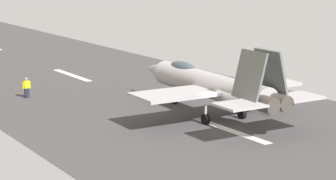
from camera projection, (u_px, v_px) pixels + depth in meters
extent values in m
plane|color=gray|center=(224.00, 129.00, 44.12)|extent=(400.00, 400.00, 0.00)
cube|color=#454346|center=(224.00, 129.00, 44.12)|extent=(240.00, 26.00, 0.02)
cube|color=white|center=(230.00, 130.00, 43.64)|extent=(8.00, 0.70, 0.00)
cube|color=white|center=(72.00, 75.00, 64.67)|extent=(8.00, 0.70, 0.00)
cylinder|color=#B4B0B8|center=(210.00, 85.00, 47.12)|extent=(13.22, 2.36, 1.90)
cone|color=#B4B0B8|center=(155.00, 70.00, 53.93)|extent=(3.09, 1.72, 1.62)
ellipsoid|color=#3F5160|center=(183.00, 69.00, 50.10)|extent=(3.64, 1.22, 1.10)
cylinder|color=#47423D|center=(263.00, 103.00, 41.16)|extent=(2.24, 1.18, 1.10)
cylinder|color=#47423D|center=(276.00, 101.00, 41.71)|extent=(2.24, 1.18, 1.10)
cube|color=#B4B0B8|center=(174.00, 94.00, 44.42)|extent=(3.59, 5.66, 0.24)
cube|color=#B4B0B8|center=(259.00, 84.00, 48.17)|extent=(3.59, 5.66, 0.24)
cube|color=#B4B0B8|center=(240.00, 105.00, 40.21)|extent=(2.50, 2.88, 0.16)
cube|color=#B4B0B8|center=(298.00, 97.00, 42.62)|extent=(2.50, 2.88, 0.16)
cube|color=slate|center=(249.00, 75.00, 41.50)|extent=(2.63, 1.04, 3.14)
cube|color=slate|center=(271.00, 73.00, 42.40)|extent=(2.63, 1.04, 3.14)
cylinder|color=silver|center=(174.00, 95.00, 51.70)|extent=(0.18, 0.18, 1.40)
cylinder|color=black|center=(174.00, 99.00, 51.76)|extent=(0.77, 0.33, 0.76)
cylinder|color=silver|center=(206.00, 115.00, 45.12)|extent=(0.18, 0.18, 1.40)
cylinder|color=black|center=(206.00, 119.00, 45.18)|extent=(0.77, 0.33, 0.76)
cylinder|color=silver|center=(242.00, 109.00, 46.73)|extent=(0.18, 0.18, 1.40)
cylinder|color=black|center=(242.00, 114.00, 46.79)|extent=(0.77, 0.33, 0.76)
cube|color=#1E2338|center=(27.00, 93.00, 53.93)|extent=(0.24, 0.36, 0.93)
cube|color=yellow|center=(26.00, 85.00, 53.80)|extent=(0.29, 0.44, 0.63)
sphere|color=tan|center=(26.00, 79.00, 53.70)|extent=(0.22, 0.22, 0.22)
cylinder|color=yellow|center=(23.00, 85.00, 53.65)|extent=(0.10, 0.10, 0.59)
cylinder|color=yellow|center=(30.00, 85.00, 53.96)|extent=(0.10, 0.10, 0.59)
cone|color=orange|center=(286.00, 88.00, 56.76)|extent=(0.44, 0.44, 0.55)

